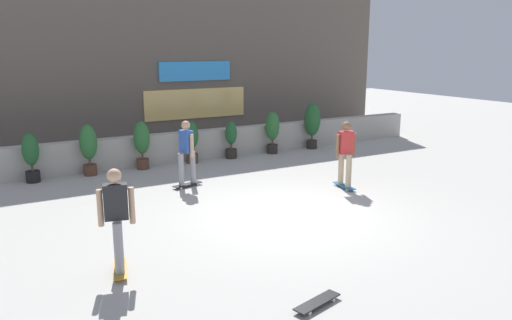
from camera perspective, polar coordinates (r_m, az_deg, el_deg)
name	(u,v)px	position (r m, az deg, el deg)	size (l,w,h in m)	color
ground_plane	(291,215)	(10.69, 3.99, -6.27)	(48.00, 48.00, 0.00)	#B2AFA8
planter_wall	(185,146)	(15.75, -8.10, 1.58)	(18.00, 0.40, 0.90)	#B2ADA3
building_backdrop	(142,53)	(19.24, -12.84, 11.81)	(20.00, 2.08, 6.50)	#60564C
potted_plant_0	(31,155)	(14.27, -24.29, 0.52)	(0.42, 0.42, 1.31)	black
potted_plant_1	(89,146)	(14.45, -18.55, 1.48)	(0.47, 0.47, 1.42)	brown
potted_plant_2	(142,142)	(14.79, -12.89, 2.01)	(0.46, 0.46, 1.39)	brown
potted_plant_3	(192,140)	(15.31, -7.35, 2.27)	(0.41, 0.41, 1.29)	brown
potted_plant_4	(231,139)	(15.87, -2.85, 2.42)	(0.36, 0.36, 1.19)	#2D2823
potted_plant_5	(272,130)	(16.57, 1.88, 3.48)	(0.46, 0.46, 1.40)	#2D2823
potted_plant_6	(312,122)	(17.44, 6.44, 4.32)	(0.56, 0.56, 1.59)	#2D2823
skater_mid_plaza	(187,151)	(12.64, -7.93, 1.07)	(0.82, 0.55, 1.70)	black
skater_far_right	(117,216)	(8.04, -15.60, -6.19)	(0.55, 0.82, 1.70)	#BF8C26
skater_foreground	(346,152)	(12.60, 10.18, 0.94)	(0.56, 0.82, 1.70)	#266699
skateboard_near_camera	(317,302)	(7.19, 7.00, -15.78)	(0.82, 0.40, 0.08)	black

